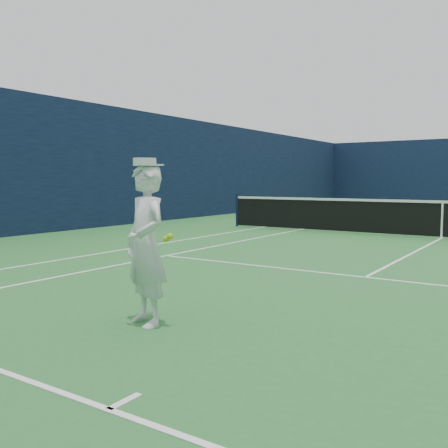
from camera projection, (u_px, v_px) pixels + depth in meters
name	position (u px, v px, depth m)	size (l,w,h in m)	color
ground	(441.00, 238.00, 13.23)	(80.00, 80.00, 0.00)	#286A2E
court_markings	(441.00, 238.00, 13.23)	(11.03, 23.83, 0.01)	white
windscreen_fence	(444.00, 163.00, 13.05)	(20.12, 36.12, 4.00)	#0E1935
tennis_net	(442.00, 218.00, 13.18)	(12.88, 0.09, 1.07)	#141E4C
tennis_player	(146.00, 245.00, 5.27)	(0.73, 0.69, 1.77)	white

